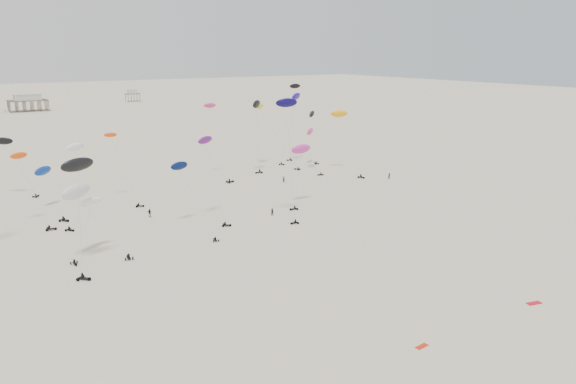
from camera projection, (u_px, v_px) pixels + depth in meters
ground_plane at (123, 147)px, 204.21m from camera, size 900.00×900.00×0.00m
pavilion_main at (28, 104)px, 320.68m from camera, size 21.00×13.00×9.80m
pavilion_small at (133, 96)px, 381.77m from camera, size 9.00×7.00×8.00m
rig_0 at (74, 161)px, 118.50m from camera, size 8.88×17.60×19.86m
rig_1 at (186, 179)px, 110.36m from camera, size 4.29×16.37×17.75m
rig_2 at (293, 110)px, 177.51m from camera, size 6.87×4.75×24.06m
rig_3 at (87, 216)px, 96.13m from camera, size 7.57×8.16×10.72m
rig_4 at (210, 159)px, 114.50m from camera, size 4.57×11.35×17.82m
rig_5 at (10, 151)px, 133.48m from camera, size 8.40×8.84×14.85m
rig_6 at (295, 103)px, 172.29m from camera, size 10.66×6.12×21.78m
rig_7 at (219, 139)px, 152.44m from camera, size 3.92×15.15×22.32m
rig_8 at (267, 117)px, 167.22m from camera, size 8.65×16.01×21.13m
rig_9 at (313, 123)px, 160.56m from camera, size 5.31×11.00×17.95m
rig_10 at (257, 117)px, 157.98m from camera, size 5.08×5.08×20.72m
rig_11 at (123, 166)px, 128.73m from camera, size 4.74×14.04×18.44m
rig_12 at (288, 123)px, 113.53m from camera, size 5.09×7.82×25.05m
rig_13 at (300, 157)px, 126.24m from camera, size 8.44×6.27×14.05m
rig_14 at (78, 182)px, 88.78m from camera, size 6.57×11.02×18.18m
rig_15 at (82, 198)px, 93.60m from camera, size 10.29×9.72×13.82m
rig_16 at (311, 136)px, 171.73m from camera, size 5.07×5.08×11.29m
rig_18 at (47, 181)px, 122.40m from camera, size 5.04×17.74×15.65m
rig_19 at (32, 187)px, 110.65m from camera, size 6.17×10.36×15.39m
rig_20 at (343, 125)px, 160.91m from camera, size 5.78×16.48×20.12m
spectator_0 at (272, 216)px, 119.46m from camera, size 0.83×0.70×1.95m
spectator_1 at (389, 179)px, 153.40m from camera, size 0.94×0.58×1.89m
spectator_2 at (150, 217)px, 118.42m from camera, size 1.41×1.02×2.14m
spectator_3 at (284, 182)px, 149.22m from camera, size 0.77×0.58×1.97m
grounded_kite_a at (534, 303)px, 78.15m from camera, size 2.34×1.36×0.08m
grounded_kite_b at (422, 347)px, 66.79m from camera, size 1.87×0.89×0.07m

